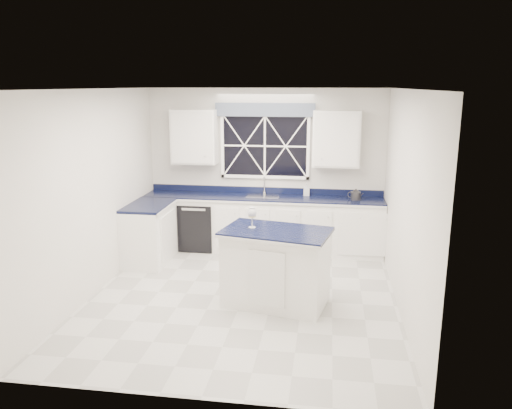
% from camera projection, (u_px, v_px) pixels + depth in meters
% --- Properties ---
extents(ground, '(4.50, 4.50, 0.00)m').
position_uv_depth(ground, '(243.00, 297.00, 6.63)').
color(ground, '#BBBBB6').
rests_on(ground, ground).
extents(back_wall, '(4.00, 0.10, 2.70)m').
position_uv_depth(back_wall, '(265.00, 169.00, 8.48)').
color(back_wall, beige).
rests_on(back_wall, ground).
extents(base_cabinets, '(3.99, 1.60, 0.90)m').
position_uv_depth(base_cabinets, '(242.00, 227.00, 8.29)').
color(base_cabinets, white).
rests_on(base_cabinets, ground).
extents(countertop, '(3.98, 0.64, 0.04)m').
position_uv_depth(countertop, '(263.00, 198.00, 8.29)').
color(countertop, black).
rests_on(countertop, base_cabinets).
extents(dishwasher, '(0.60, 0.58, 0.82)m').
position_uv_depth(dishwasher, '(199.00, 224.00, 8.57)').
color(dishwasher, black).
rests_on(dishwasher, ground).
extents(window, '(1.65, 0.09, 1.26)m').
position_uv_depth(window, '(265.00, 141.00, 8.32)').
color(window, black).
rests_on(window, ground).
extents(upper_cabinets, '(3.10, 0.34, 0.90)m').
position_uv_depth(upper_cabinets, '(264.00, 138.00, 8.19)').
color(upper_cabinets, white).
rests_on(upper_cabinets, ground).
extents(faucet, '(0.05, 0.20, 0.30)m').
position_uv_depth(faucet, '(264.00, 185.00, 8.44)').
color(faucet, '#B8B8BA').
rests_on(faucet, countertop).
extents(island, '(1.45, 1.05, 0.98)m').
position_uv_depth(island, '(276.00, 267.00, 6.34)').
color(island, white).
rests_on(island, ground).
extents(rug, '(1.41, 0.92, 0.02)m').
position_uv_depth(rug, '(281.00, 267.00, 7.68)').
color(rug, beige).
rests_on(rug, ground).
extents(kettle, '(0.25, 0.20, 0.18)m').
position_uv_depth(kettle, '(356.00, 195.00, 8.03)').
color(kettle, '#2C2C2E').
rests_on(kettle, countertop).
extents(wine_glass, '(0.11, 0.11, 0.27)m').
position_uv_depth(wine_glass, '(252.00, 214.00, 6.29)').
color(wine_glass, silver).
rests_on(wine_glass, island).
extents(soap_bottle, '(0.10, 0.10, 0.22)m').
position_uv_depth(soap_bottle, '(307.00, 189.00, 8.34)').
color(soap_bottle, silver).
rests_on(soap_bottle, countertop).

